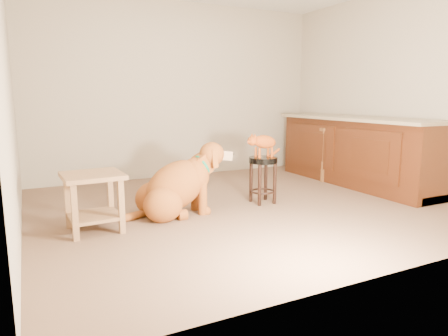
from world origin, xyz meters
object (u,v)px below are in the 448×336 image
tabby_kitten (263,143)px  golden_retriever (177,187)px  wood_stool (329,152)px  side_table (93,193)px  padded_stool (263,171)px

tabby_kitten → golden_retriever: bearing=-177.5°
tabby_kitten → wood_stool: bearing=25.2°
wood_stool → golden_retriever: (-2.65, -0.74, -0.11)m
wood_stool → tabby_kitten: size_ratio=1.57×
wood_stool → tabby_kitten: tabby_kitten is taller
side_table → golden_retriever: bearing=8.6°
golden_retriever → tabby_kitten: (1.04, 0.02, 0.40)m
wood_stool → golden_retriever: 2.75m
tabby_kitten → side_table: bearing=-174.2°
padded_stool → wood_stool: 1.75m
wood_stool → side_table: 3.60m
side_table → tabby_kitten: tabby_kitten is taller
padded_stool → side_table: same height
padded_stool → tabby_kitten: (-0.01, 0.00, 0.32)m
padded_stool → wood_stool: (1.60, 0.72, 0.02)m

